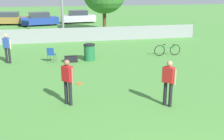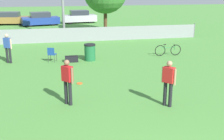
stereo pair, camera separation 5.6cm
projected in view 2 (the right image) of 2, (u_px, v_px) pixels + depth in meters
name	position (u px, v px, depth m)	size (l,w,h in m)	color
fence_backline	(87.00, 34.00, 22.09)	(18.41, 0.07, 1.21)	gray
player_defender_red	(67.00, 79.00, 10.07)	(0.43, 0.44, 1.70)	black
player_thrower_red	(168.00, 80.00, 9.93)	(0.42, 0.45, 1.70)	black
spectator_in_blue	(8.00, 46.00, 15.66)	(0.47, 0.38, 1.67)	black
frisbee_disc	(80.00, 83.00, 12.54)	(0.27, 0.27, 0.03)	#E5591E
folding_chair_sideline	(52.00, 53.00, 16.00)	(0.52, 0.52, 0.85)	#333338
bicycle_sideline	(168.00, 50.00, 17.54)	(1.71, 0.44, 0.73)	black
trash_bin	(90.00, 52.00, 16.37)	(0.67, 0.67, 0.97)	#1E6638
gear_bag_sideline	(72.00, 59.00, 16.14)	(0.74, 0.41, 0.36)	black
parked_car_tan	(9.00, 19.00, 31.64)	(4.44, 2.16, 1.44)	black
parked_car_blue	(40.00, 19.00, 31.07)	(4.27, 2.46, 1.47)	black
parked_car_silver	(79.00, 17.00, 33.25)	(4.09, 2.06, 1.48)	black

